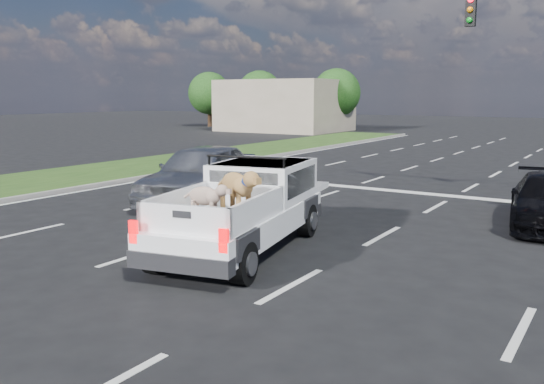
{
  "coord_description": "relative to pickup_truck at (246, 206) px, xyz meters",
  "views": [
    {
      "loc": [
        6.3,
        -7.8,
        3.08
      ],
      "look_at": [
        0.12,
        2.0,
        1.13
      ],
      "focal_mm": 38.0,
      "sensor_mm": 36.0,
      "label": 1
    }
  ],
  "objects": [
    {
      "name": "ground",
      "position": [
        0.17,
        -1.49,
        -0.88
      ],
      "size": [
        160.0,
        160.0,
        0.0
      ],
      "primitive_type": "plane",
      "color": "black",
      "rests_on": "ground"
    },
    {
      "name": "road_markings",
      "position": [
        0.17,
        5.07,
        -0.88
      ],
      "size": [
        17.75,
        60.0,
        0.01
      ],
      "color": "silver",
      "rests_on": "ground"
    },
    {
      "name": "grass_median_left",
      "position": [
        -11.33,
        4.51,
        -0.83
      ],
      "size": [
        5.0,
        60.0,
        0.1
      ],
      "primitive_type": "cube",
      "color": "#204214",
      "rests_on": "ground"
    },
    {
      "name": "curb_left",
      "position": [
        -8.88,
        4.51,
        -0.81
      ],
      "size": [
        0.15,
        60.0,
        0.14
      ],
      "primitive_type": "cube",
      "color": "gray",
      "rests_on": "ground"
    },
    {
      "name": "building_left",
      "position": [
        -19.83,
        34.51,
        1.32
      ],
      "size": [
        10.0,
        8.0,
        4.4
      ],
      "primitive_type": "cube",
      "color": "tan",
      "rests_on": "ground"
    },
    {
      "name": "tree_far_a",
      "position": [
        -29.83,
        36.51,
        2.4
      ],
      "size": [
        4.2,
        4.2,
        5.4
      ],
      "color": "#332114",
      "rests_on": "ground"
    },
    {
      "name": "tree_far_b",
      "position": [
        -23.83,
        36.51,
        2.4
      ],
      "size": [
        4.2,
        4.2,
        5.4
      ],
      "color": "#332114",
      "rests_on": "ground"
    },
    {
      "name": "tree_far_c",
      "position": [
        -15.83,
        36.51,
        2.4
      ],
      "size": [
        4.2,
        4.2,
        5.4
      ],
      "color": "#332114",
      "rests_on": "ground"
    },
    {
      "name": "pickup_truck",
      "position": [
        0.0,
        0.0,
        0.0
      ],
      "size": [
        2.78,
        5.33,
        1.9
      ],
      "rotation": [
        0.0,
        0.0,
        0.2
      ],
      "color": "black",
      "rests_on": "ground"
    },
    {
      "name": "silver_sedan",
      "position": [
        -4.01,
        3.51,
        -0.02
      ],
      "size": [
        3.02,
        5.37,
        1.72
      ],
      "primitive_type": "imported",
      "rotation": [
        0.0,
        0.0,
        0.2
      ],
      "color": "#B2B4BA",
      "rests_on": "ground"
    }
  ]
}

